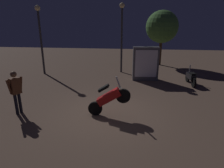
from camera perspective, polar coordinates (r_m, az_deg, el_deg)
ground_plane at (r=7.94m, az=-1.76°, el=-8.62°), size 40.00×40.00×0.00m
motorcycle_red_foreground at (r=7.43m, az=-0.96°, el=-4.22°), size 1.66×0.30×1.63m
motorcycle_black_parked_left at (r=12.28m, az=22.34°, el=1.85°), size 0.36×1.66×1.11m
person_rider_beside at (r=8.40m, az=-26.66°, el=-1.26°), size 0.40×0.63×1.76m
streetlamp_near at (r=13.96m, az=2.91°, el=15.89°), size 0.36×0.36×4.81m
streetlamp_far at (r=14.35m, az=-20.57°, el=14.45°), size 0.36×0.36×4.61m
tree_left_bg at (r=17.02m, az=14.60°, el=16.06°), size 2.64×2.64×4.51m
kiosk_billboard at (r=12.35m, az=9.91°, el=5.97°), size 1.63×0.65×2.10m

